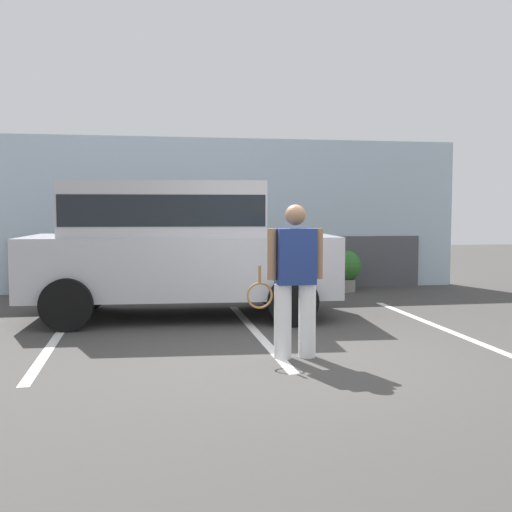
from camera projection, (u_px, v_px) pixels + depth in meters
ground_plane at (292, 358)px, 6.97m from camera, size 40.00×40.00×0.00m
parking_stripe_0 at (56, 339)px, 7.97m from camera, size 0.12×4.40×0.01m
parking_stripe_1 at (256, 332)px, 8.42m from camera, size 0.12×4.40×0.01m
parking_stripe_2 at (436, 326)px, 8.88m from camera, size 0.12×4.40×0.01m
house_frontage at (223, 219)px, 12.84m from camera, size 9.91×0.40×3.08m
parked_suv at (175, 242)px, 9.53m from camera, size 4.72×2.41×2.05m
tennis_player_man at (295, 279)px, 6.92m from camera, size 0.89×0.28×1.70m
potted_plant_by_porch at (345, 269)px, 12.56m from camera, size 0.63×0.63×0.83m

